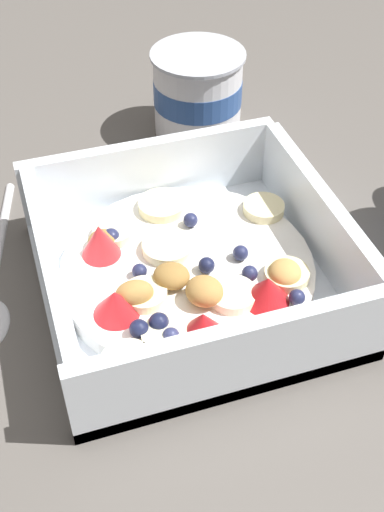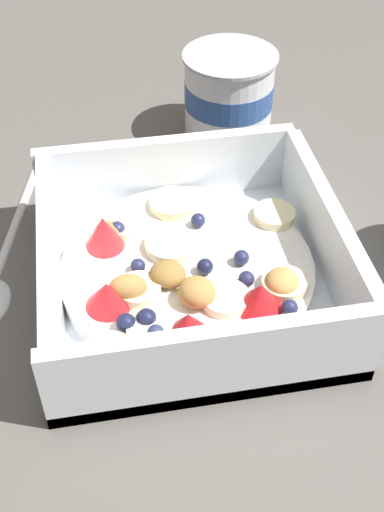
% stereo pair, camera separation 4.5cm
% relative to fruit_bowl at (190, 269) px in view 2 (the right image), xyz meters
% --- Properties ---
extents(ground_plane, '(2.40, 2.40, 0.00)m').
position_rel_fruit_bowl_xyz_m(ground_plane, '(-0.00, 0.01, -0.02)').
color(ground_plane, '#56514C').
extents(fruit_bowl, '(0.20, 0.20, 0.06)m').
position_rel_fruit_bowl_xyz_m(fruit_bowl, '(0.00, 0.00, 0.00)').
color(fruit_bowl, white).
rests_on(fruit_bowl, ground).
extents(yogurt_cup, '(0.08, 0.08, 0.08)m').
position_rel_fruit_bowl_xyz_m(yogurt_cup, '(0.07, 0.19, 0.02)').
color(yogurt_cup, white).
rests_on(yogurt_cup, ground).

